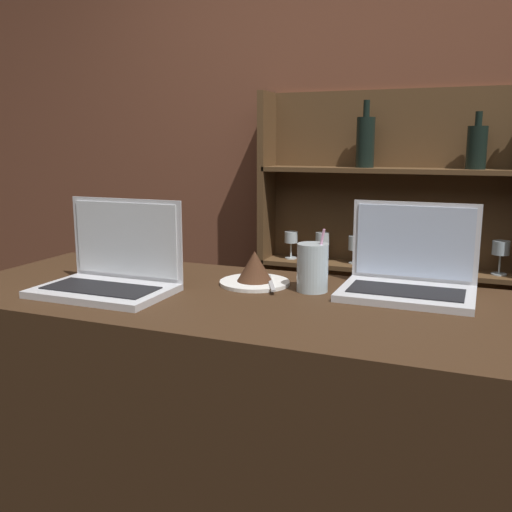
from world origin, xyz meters
TOP-DOWN VIEW (x-y plane):
  - bar_counter at (0.00, 0.32)m, footprint 1.85×0.64m
  - back_wall at (0.00, 1.62)m, footprint 7.00×0.06m
  - back_shelf at (0.07, 1.54)m, footprint 1.16×0.18m
  - laptop_near at (-0.46, 0.24)m, footprint 0.34×0.23m
  - laptop_far at (0.27, 0.50)m, footprint 0.33×0.24m
  - cake_plate at (-0.14, 0.44)m, footprint 0.19×0.19m
  - water_glass at (0.03, 0.43)m, footprint 0.08×0.08m

SIDE VIEW (x-z plane):
  - bar_counter at x=0.00m, z-range 0.00..1.09m
  - back_shelf at x=0.07m, z-range 0.05..1.75m
  - cake_plate at x=-0.14m, z-range 1.08..1.17m
  - laptop_far at x=0.27m, z-range 1.02..1.25m
  - laptop_near at x=-0.46m, z-range 1.02..1.26m
  - water_glass at x=0.03m, z-range 1.07..1.23m
  - back_wall at x=0.00m, z-range 0.00..2.70m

